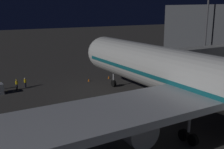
# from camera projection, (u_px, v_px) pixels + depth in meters

# --- Properties ---
(ground_plane) EXTENTS (320.00, 320.00, 0.00)m
(ground_plane) POSITION_uv_depth(u_px,v_px,m) (151.00, 104.00, 39.62)
(ground_plane) COLOR #383533
(airliner_at_gate) EXTENTS (53.16, 58.62, 20.24)m
(airliner_at_gate) POSITION_uv_depth(u_px,v_px,m) (224.00, 87.00, 28.57)
(airliner_at_gate) COLOR silver
(airliner_at_gate) RESTS_ON ground_plane
(jet_bridge) EXTENTS (18.40, 3.40, 7.12)m
(jet_bridge) POSITION_uv_depth(u_px,v_px,m) (187.00, 56.00, 46.20)
(jet_bridge) COLOR #9E9E99
(jet_bridge) RESTS_ON ground_plane
(apron_floodlight_mast) EXTENTS (2.90, 0.50, 18.04)m
(apron_floodlight_mast) POSITION_uv_depth(u_px,v_px,m) (207.00, 22.00, 60.62)
(apron_floodlight_mast) COLOR #59595E
(apron_floodlight_mast) RESTS_ON ground_plane
(ground_crew_under_port_wing) EXTENTS (0.40, 0.40, 1.76)m
(ground_crew_under_port_wing) POSITION_uv_depth(u_px,v_px,m) (25.00, 82.00, 47.71)
(ground_crew_under_port_wing) COLOR black
(ground_crew_under_port_wing) RESTS_ON ground_plane
(ground_crew_by_tug) EXTENTS (0.40, 0.40, 1.82)m
(ground_crew_by_tug) POSITION_uv_depth(u_px,v_px,m) (17.00, 84.00, 46.45)
(ground_crew_by_tug) COLOR black
(ground_crew_by_tug) RESTS_ON ground_plane
(traffic_cone_nose_port) EXTENTS (0.36, 0.36, 0.55)m
(traffic_cone_nose_port) POSITION_uv_depth(u_px,v_px,m) (109.00, 77.00, 54.10)
(traffic_cone_nose_port) COLOR orange
(traffic_cone_nose_port) RESTS_ON ground_plane
(traffic_cone_nose_starboard) EXTENTS (0.36, 0.36, 0.55)m
(traffic_cone_nose_starboard) POSITION_uv_depth(u_px,v_px,m) (89.00, 80.00, 51.91)
(traffic_cone_nose_starboard) COLOR orange
(traffic_cone_nose_starboard) RESTS_ON ground_plane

